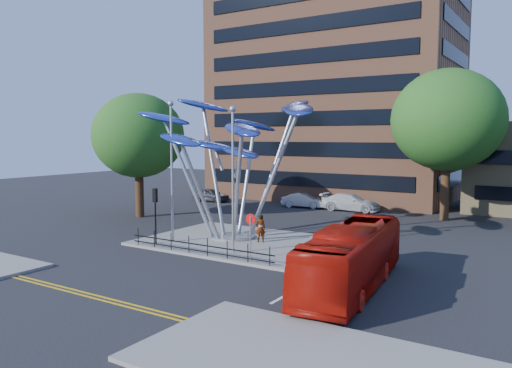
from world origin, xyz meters
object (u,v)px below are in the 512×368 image
Objects in this scene: traffic_light_island at (155,204)px; parked_car_left at (211,195)px; street_lamp_left at (172,159)px; no_entry_sign_island at (251,228)px; tree_left at (138,136)px; leaf_sculpture at (233,135)px; tree_right at (448,120)px; parked_car_mid at (304,200)px; pedestrian at (260,228)px; red_bus at (352,258)px; parked_car_right at (350,202)px; street_lamp_right at (233,166)px.

parked_car_left is (-9.99, 18.59, -1.92)m from traffic_light_island.
street_lamp_left is 7.47m from no_entry_sign_island.
leaf_sculpture is at bearing -15.55° from tree_left.
tree_right is 3.54× the size of traffic_light_island.
parked_car_left is 10.23m from parked_car_mid.
tree_left reaches higher than pedestrian.
parked_car_mid is (-13.33, 21.49, -0.74)m from red_bus.
tree_right reaches higher than parked_car_mid.
tree_left reaches higher than leaf_sculpture.
parked_car_left is 0.76× the size of parked_car_right.
no_entry_sign_island is (-6.00, -19.48, -6.22)m from tree_right.
street_lamp_left is 1.65× the size of parked_car_right.
tree_left reaches higher than parked_car_right.
parked_car_right is at bearing 77.00° from traffic_light_island.
pedestrian is 0.33× the size of parked_car_right.
parked_car_left is at bearing 132.45° from no_entry_sign_island.
parked_car_left is at bearing 132.64° from red_bus.
tree_right is at bearing -85.35° from parked_car_left.
street_lamp_right is (14.50, -7.00, -1.70)m from tree_left.
parked_car_right is (14.66, 1.66, 0.08)m from parked_car_left.
tree_right is at bearing 84.88° from red_bus.
pedestrian is 16.44m from parked_car_right.
no_entry_sign_island is 1.41× the size of pedestrian.
street_lamp_left is (-12.50, -18.50, -2.68)m from tree_right.
red_bus is (13.00, -2.75, -3.94)m from street_lamp_left.
traffic_light_island is 19.83m from parked_car_mid.
traffic_light_island is (-5.50, -0.50, -2.48)m from street_lamp_right.
tree_left reaches higher than parked_car_left.
street_lamp_left reaches higher than traffic_light_island.
tree_right is 21.31m from no_entry_sign_island.
street_lamp_right is at bearing -55.09° from leaf_sculpture.
red_bus is 31.08m from parked_car_left.
tree_right is 24.15m from parked_car_left.
street_lamp_left reaches higher than no_entry_sign_island.
parked_car_left is (-15.25, 14.77, -0.33)m from pedestrian.
street_lamp_left is 2.13× the size of parked_car_mid.
parked_car_left is (-15.49, 18.09, -4.40)m from street_lamp_right.
parked_car_right is (-8.83, 22.00, -0.64)m from red_bus.
no_entry_sign_island is at bearing -107.12° from tree_right.
tree_left is 3.01× the size of traffic_light_island.
traffic_light_island is 1.97× the size of pedestrian.
tree_right is at bearing -158.67° from pedestrian.
street_lamp_right reaches higher than pedestrian.
parked_car_mid is at bearing 100.05° from leaf_sculpture.
street_lamp_left is 20.22m from parked_car_right.
parked_car_left is (-22.99, -0.91, -7.35)m from tree_right.
street_lamp_left is at bearing 161.57° from red_bus.
tree_left is at bearing 154.23° from street_lamp_right.
red_bus reaches higher than parked_car_left.
parked_car_mid is at bearing 53.14° from tree_left.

